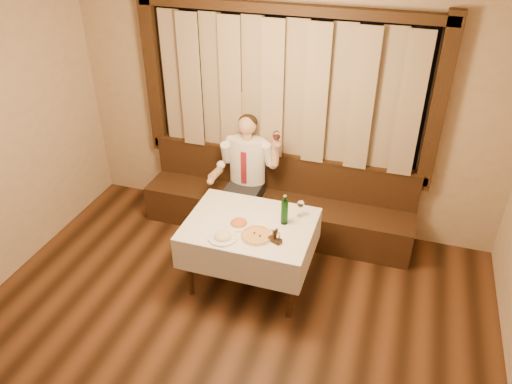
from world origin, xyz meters
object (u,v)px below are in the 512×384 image
(pasta_red, at_px, (239,221))
(pasta_cream, at_px, (223,235))
(cruet_caddy, at_px, (275,237))
(green_bottle, at_px, (285,212))
(dining_table, at_px, (250,231))
(banquette, at_px, (277,206))
(seated_man, at_px, (246,167))
(pizza, at_px, (257,235))

(pasta_red, bearing_deg, pasta_cream, -105.27)
(cruet_caddy, bearing_deg, green_bottle, 112.42)
(dining_table, height_order, pasta_cream, pasta_cream)
(banquette, height_order, cruet_caddy, banquette)
(pasta_red, distance_m, seated_man, 1.03)
(pasta_cream, bearing_deg, cruet_caddy, 11.63)
(pizza, xyz_separation_m, green_bottle, (0.19, 0.29, 0.12))
(dining_table, height_order, pasta_red, pasta_red)
(dining_table, height_order, green_bottle, green_bottle)
(pasta_cream, height_order, green_bottle, green_bottle)
(cruet_caddy, bearing_deg, banquette, 127.53)
(cruet_caddy, bearing_deg, pasta_red, -177.44)
(banquette, xyz_separation_m, green_bottle, (0.32, -0.92, 0.58))
(pasta_red, xyz_separation_m, pasta_cream, (-0.07, -0.26, 0.00))
(banquette, relative_size, green_bottle, 9.90)
(green_bottle, height_order, cruet_caddy, green_bottle)
(pasta_cream, bearing_deg, seated_man, 98.81)
(pizza, bearing_deg, dining_table, 124.64)
(pasta_cream, bearing_deg, green_bottle, 40.38)
(cruet_caddy, distance_m, seated_man, 1.33)
(dining_table, xyz_separation_m, pasta_cream, (-0.17, -0.31, 0.14))
(dining_table, bearing_deg, banquette, 90.00)
(pizza, xyz_separation_m, seated_man, (-0.49, 1.12, 0.06))
(pasta_red, distance_m, pasta_cream, 0.26)
(pasta_red, bearing_deg, cruet_caddy, -20.40)
(pasta_cream, distance_m, cruet_caddy, 0.50)
(pasta_cream, relative_size, cruet_caddy, 2.00)
(pasta_cream, bearing_deg, dining_table, 62.19)
(cruet_caddy, xyz_separation_m, seated_man, (-0.68, 1.15, 0.03))
(dining_table, distance_m, pasta_cream, 0.38)
(pasta_red, bearing_deg, seated_man, 104.85)
(pizza, bearing_deg, seated_man, 113.58)
(pasta_red, height_order, cruet_caddy, cruet_caddy)
(banquette, bearing_deg, pasta_red, -95.06)
(pasta_red, height_order, pasta_cream, pasta_cream)
(pasta_cream, height_order, seated_man, seated_man)
(seated_man, bearing_deg, cruet_caddy, -59.33)
(seated_man, bearing_deg, pasta_cream, -81.19)
(green_bottle, bearing_deg, pizza, -123.20)
(pasta_red, distance_m, cruet_caddy, 0.45)
(dining_table, distance_m, green_bottle, 0.42)
(banquette, xyz_separation_m, pizza, (0.13, -1.21, 0.46))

